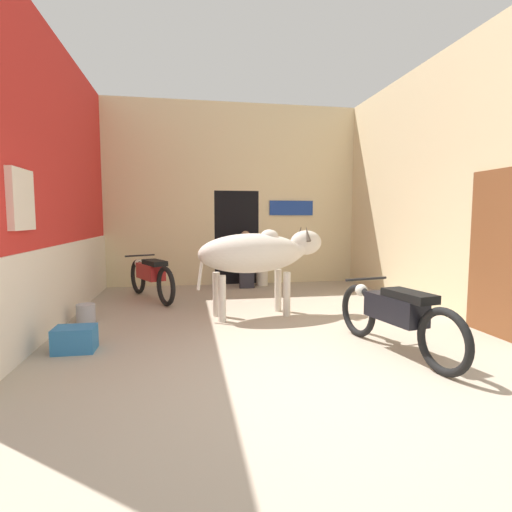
{
  "coord_description": "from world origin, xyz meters",
  "views": [
    {
      "loc": [
        -1.06,
        -3.34,
        1.49
      ],
      "look_at": [
        -0.04,
        2.51,
        0.93
      ],
      "focal_mm": 28.0,
      "sensor_mm": 36.0,
      "label": 1
    }
  ],
  "objects_px": {
    "motorcycle_far": "(151,275)",
    "shopkeeper_seated": "(246,258)",
    "cow": "(258,253)",
    "motorcycle_near": "(395,314)",
    "plastic_stool": "(262,275)",
    "crate": "(75,339)",
    "bucket": "(86,313)"
  },
  "relations": [
    {
      "from": "motorcycle_far",
      "to": "plastic_stool",
      "type": "relative_size",
      "value": 4.4
    },
    {
      "from": "shopkeeper_seated",
      "to": "crate",
      "type": "relative_size",
      "value": 2.76
    },
    {
      "from": "motorcycle_far",
      "to": "crate",
      "type": "bearing_deg",
      "value": -102.01
    },
    {
      "from": "cow",
      "to": "shopkeeper_seated",
      "type": "bearing_deg",
      "value": 85.79
    },
    {
      "from": "cow",
      "to": "plastic_stool",
      "type": "xyz_separation_m",
      "value": [
        0.57,
        2.65,
        -0.73
      ]
    },
    {
      "from": "bucket",
      "to": "motorcycle_far",
      "type": "bearing_deg",
      "value": 62.02
    },
    {
      "from": "motorcycle_near",
      "to": "cow",
      "type": "bearing_deg",
      "value": 121.16
    },
    {
      "from": "plastic_stool",
      "to": "bucket",
      "type": "relative_size",
      "value": 1.63
    },
    {
      "from": "bucket",
      "to": "shopkeeper_seated",
      "type": "bearing_deg",
      "value": 42.7
    },
    {
      "from": "plastic_stool",
      "to": "crate",
      "type": "height_order",
      "value": "plastic_stool"
    },
    {
      "from": "cow",
      "to": "crate",
      "type": "bearing_deg",
      "value": -151.05
    },
    {
      "from": "cow",
      "to": "shopkeeper_seated",
      "type": "distance_m",
      "value": 2.56
    },
    {
      "from": "cow",
      "to": "plastic_stool",
      "type": "relative_size",
      "value": 4.8
    },
    {
      "from": "shopkeeper_seated",
      "to": "plastic_stool",
      "type": "height_order",
      "value": "shopkeeper_seated"
    },
    {
      "from": "cow",
      "to": "bucket",
      "type": "height_order",
      "value": "cow"
    },
    {
      "from": "motorcycle_near",
      "to": "motorcycle_far",
      "type": "xyz_separation_m",
      "value": [
        -2.91,
        3.47,
        0.01
      ]
    },
    {
      "from": "motorcycle_far",
      "to": "shopkeeper_seated",
      "type": "bearing_deg",
      "value": 27.8
    },
    {
      "from": "cow",
      "to": "motorcycle_near",
      "type": "height_order",
      "value": "cow"
    },
    {
      "from": "motorcycle_near",
      "to": "crate",
      "type": "xyz_separation_m",
      "value": [
        -3.5,
        0.67,
        -0.3
      ]
    },
    {
      "from": "motorcycle_far",
      "to": "crate",
      "type": "distance_m",
      "value": 2.89
    },
    {
      "from": "plastic_stool",
      "to": "crate",
      "type": "xyz_separation_m",
      "value": [
        -2.89,
        -3.94,
        -0.09
      ]
    },
    {
      "from": "cow",
      "to": "motorcycle_near",
      "type": "distance_m",
      "value": 2.34
    },
    {
      "from": "motorcycle_near",
      "to": "motorcycle_far",
      "type": "distance_m",
      "value": 4.53
    },
    {
      "from": "shopkeeper_seated",
      "to": "crate",
      "type": "distance_m",
      "value": 4.59
    },
    {
      "from": "crate",
      "to": "cow",
      "type": "bearing_deg",
      "value": 28.95
    },
    {
      "from": "cow",
      "to": "plastic_stool",
      "type": "height_order",
      "value": "cow"
    },
    {
      "from": "crate",
      "to": "shopkeeper_seated",
      "type": "bearing_deg",
      "value": 56.66
    },
    {
      "from": "cow",
      "to": "motorcycle_near",
      "type": "relative_size",
      "value": 1.02
    },
    {
      "from": "cow",
      "to": "shopkeeper_seated",
      "type": "height_order",
      "value": "cow"
    },
    {
      "from": "motorcycle_far",
      "to": "plastic_stool",
      "type": "height_order",
      "value": "motorcycle_far"
    },
    {
      "from": "motorcycle_far",
      "to": "shopkeeper_seated",
      "type": "xyz_separation_m",
      "value": [
        1.91,
        1.01,
        0.18
      ]
    },
    {
      "from": "motorcycle_near",
      "to": "motorcycle_far",
      "type": "relative_size",
      "value": 1.07
    }
  ]
}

